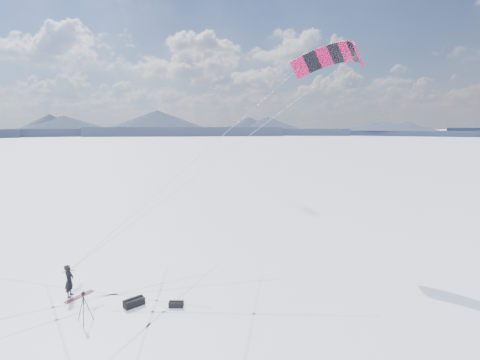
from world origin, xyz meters
name	(u,v)px	position (x,y,z in m)	size (l,w,h in m)	color
ground	(102,318)	(0.00, 0.00, 0.00)	(1800.00, 1800.00, 0.00)	white
horizon_hills	(96,230)	(0.00, 0.00, 3.92)	(704.00, 704.42, 9.31)	#1B2434
snow_tracks	(87,329)	(-0.56, -0.72, 0.00)	(17.62, 14.39, 0.01)	#B1BDD9
snowkiter	(70,296)	(-1.53, 2.59, 0.00)	(0.58, 0.38, 1.58)	black
snowboard	(79,296)	(-1.11, 2.35, 0.02)	(1.46, 0.27, 0.04)	maroon
tripod	(84,303)	(-0.66, -0.16, 0.87)	(0.65, 0.59, 1.36)	black
gear_bag_a	(134,302)	(1.34, 0.58, 0.18)	(1.00, 0.74, 0.40)	black
gear_bag_b	(176,304)	(3.15, -0.13, 0.13)	(0.72, 0.52, 0.30)	black
power_kite	(330,58)	(14.40, 5.34, 12.55)	(17.23, 6.14, 12.24)	#B1093D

